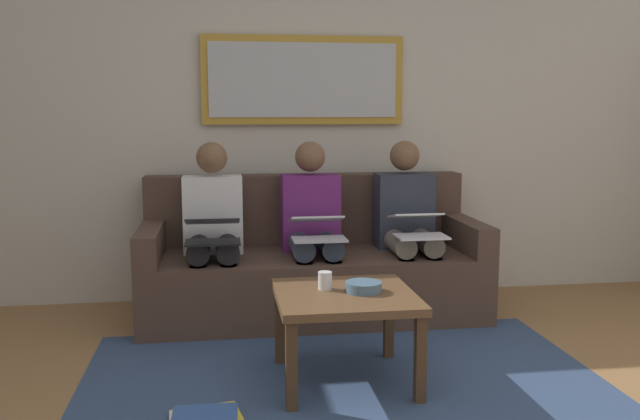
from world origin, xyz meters
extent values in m
cube|color=beige|center=(0.00, -2.60, 1.30)|extent=(6.00, 0.12, 2.60)
cube|color=#33476B|center=(0.00, -0.85, 0.00)|extent=(2.60, 1.80, 0.01)
cube|color=#4C382D|center=(0.00, -2.05, 0.21)|extent=(2.20, 0.90, 0.42)
cube|color=#4C382D|center=(0.00, -2.40, 0.66)|extent=(2.20, 0.20, 0.48)
cube|color=#4C382D|center=(-1.03, -2.05, 0.52)|extent=(0.14, 0.90, 0.20)
cube|color=#4C382D|center=(1.03, -2.05, 0.52)|extent=(0.14, 0.90, 0.20)
cube|color=#B7892D|center=(0.00, -2.51, 1.55)|extent=(1.41, 0.04, 0.61)
cube|color=#B2B7BC|center=(0.00, -2.48, 1.55)|extent=(1.31, 0.01, 0.51)
cube|color=brown|center=(-0.01, -0.90, 0.44)|extent=(0.68, 0.68, 0.04)
cube|color=#4C331E|center=(-0.31, -0.60, 0.21)|extent=(0.05, 0.05, 0.42)
cube|color=#4C331E|center=(0.29, -0.60, 0.21)|extent=(0.05, 0.05, 0.42)
cube|color=#4C331E|center=(-0.31, -1.20, 0.21)|extent=(0.05, 0.05, 0.42)
cube|color=#4C331E|center=(0.29, -1.20, 0.21)|extent=(0.05, 0.05, 0.42)
cylinder|color=silver|center=(0.08, -0.97, 0.50)|extent=(0.07, 0.07, 0.09)
cylinder|color=slate|center=(-0.10, -0.90, 0.48)|extent=(0.18, 0.18, 0.05)
cube|color=#2D3342|center=(-0.64, -2.15, 0.67)|extent=(0.38, 0.22, 0.50)
sphere|color=brown|center=(-0.64, -2.15, 1.04)|extent=(0.20, 0.20, 0.20)
cylinder|color=gray|center=(-0.73, -1.94, 0.49)|extent=(0.14, 0.42, 0.14)
cylinder|color=gray|center=(-0.55, -1.94, 0.49)|extent=(0.14, 0.42, 0.14)
cylinder|color=gray|center=(-0.73, -1.73, 0.21)|extent=(0.11, 0.11, 0.42)
cylinder|color=gray|center=(-0.55, -1.73, 0.21)|extent=(0.11, 0.11, 0.42)
cube|color=white|center=(-0.64, -1.73, 0.57)|extent=(0.32, 0.22, 0.01)
cube|color=white|center=(-0.64, -1.86, 0.68)|extent=(0.32, 0.21, 0.06)
cube|color=#A5C6EA|center=(-0.64, -1.86, 0.68)|extent=(0.29, 0.19, 0.04)
cube|color=#66236B|center=(0.00, -2.15, 0.67)|extent=(0.38, 0.22, 0.50)
sphere|color=brown|center=(0.00, -2.15, 1.04)|extent=(0.20, 0.20, 0.20)
cylinder|color=#384256|center=(-0.09, -1.94, 0.49)|extent=(0.14, 0.42, 0.14)
cylinder|color=#384256|center=(0.09, -1.94, 0.49)|extent=(0.14, 0.42, 0.14)
cylinder|color=#384256|center=(-0.09, -1.73, 0.21)|extent=(0.11, 0.11, 0.42)
cylinder|color=#384256|center=(0.09, -1.73, 0.21)|extent=(0.11, 0.11, 0.42)
cube|color=silver|center=(0.00, -1.73, 0.57)|extent=(0.33, 0.20, 0.01)
cube|color=silver|center=(0.00, -1.86, 0.67)|extent=(0.33, 0.20, 0.07)
cube|color=#A5C6EA|center=(0.00, -1.85, 0.67)|extent=(0.29, 0.17, 0.05)
cube|color=silver|center=(0.64, -2.15, 0.67)|extent=(0.38, 0.22, 0.50)
sphere|color=brown|center=(0.64, -2.15, 1.04)|extent=(0.20, 0.20, 0.20)
cylinder|color=#232328|center=(0.55, -1.94, 0.49)|extent=(0.14, 0.42, 0.14)
cylinder|color=#232328|center=(0.73, -1.94, 0.49)|extent=(0.14, 0.42, 0.14)
cylinder|color=#232328|center=(0.55, -1.73, 0.21)|extent=(0.11, 0.11, 0.42)
cylinder|color=#232328|center=(0.73, -1.73, 0.21)|extent=(0.11, 0.11, 0.42)
cube|color=black|center=(0.64, -1.73, 0.57)|extent=(0.33, 0.20, 0.01)
cube|color=black|center=(0.64, -1.86, 0.67)|extent=(0.33, 0.20, 0.06)
cube|color=#A5C6EA|center=(0.64, -1.85, 0.67)|extent=(0.29, 0.17, 0.05)
cube|color=red|center=(0.68, -0.54, 0.01)|extent=(0.30, 0.22, 0.01)
cube|color=white|center=(0.69, -0.54, 0.02)|extent=(0.29, 0.22, 0.01)
cube|color=yellow|center=(0.66, -0.54, 0.03)|extent=(0.31, 0.25, 0.01)
cube|color=#33569E|center=(0.67, -0.53, 0.04)|extent=(0.29, 0.21, 0.01)
camera|label=1|loc=(0.59, 2.31, 1.34)|focal=38.41mm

